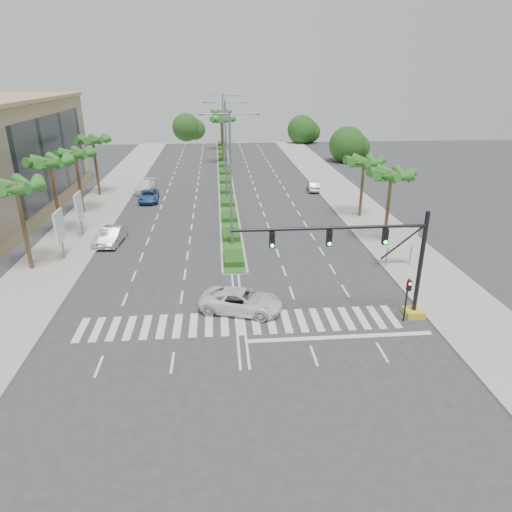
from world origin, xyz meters
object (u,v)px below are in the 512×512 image
at_px(car_parked_a, 105,236).
at_px(car_parked_c, 149,196).
at_px(car_parked_b, 113,236).
at_px(car_right, 314,186).
at_px(car_parked_d, 145,187).
at_px(car_crossing, 241,301).

relative_size(car_parked_a, car_parked_c, 0.86).
bearing_deg(car_parked_b, car_right, 44.22).
bearing_deg(car_parked_d, car_crossing, -67.71).
bearing_deg(car_parked_c, car_crossing, -74.88).
relative_size(car_parked_b, car_parked_c, 0.93).
relative_size(car_parked_c, car_right, 1.25).
bearing_deg(car_parked_a, car_right, 42.75).
xyz_separation_m(car_parked_a, car_crossing, (11.97, -14.11, 0.04)).
height_order(car_parked_b, car_parked_c, car_parked_b).
relative_size(car_parked_c, car_parked_d, 0.98).
xyz_separation_m(car_parked_a, car_parked_d, (0.99, 19.87, 0.01)).
height_order(car_parked_a, car_parked_b, car_parked_b).
bearing_deg(car_crossing, car_parked_a, 57.96).
relative_size(car_parked_a, car_crossing, 0.78).
bearing_deg(car_right, car_parked_a, 44.32).
bearing_deg(car_parked_a, car_parked_b, 10.74).
distance_m(car_parked_a, car_right, 30.04).
bearing_deg(car_parked_a, car_parked_c, 86.61).
distance_m(car_parked_b, car_crossing, 18.14).
bearing_deg(car_parked_d, car_right, 1.12).
height_order(car_parked_b, car_crossing, car_parked_b).
height_order(car_parked_c, car_parked_d, car_parked_d).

